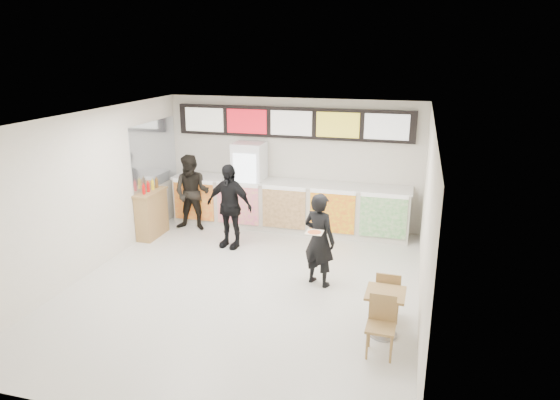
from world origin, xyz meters
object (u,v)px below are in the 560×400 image
at_px(drinks_fridge, 250,185).
at_px(customer_left, 192,193).
at_px(customer_mid, 229,206).
at_px(cafe_table, 385,306).
at_px(condiment_ledge, 152,213).
at_px(customer_main, 319,240).
at_px(service_counter, 288,206).

xyz_separation_m(drinks_fridge, customer_left, (-1.19, -0.61, -0.12)).
distance_m(customer_mid, cafe_table, 4.35).
relative_size(customer_mid, condiment_ledge, 1.44).
xyz_separation_m(customer_main, condiment_ledge, (-4.07, 1.36, -0.31)).
distance_m(service_counter, drinks_fridge, 1.03).
bearing_deg(customer_left, service_counter, 11.16).
xyz_separation_m(cafe_table, condiment_ledge, (-5.32, 2.76, 0.05)).
bearing_deg(customer_mid, drinks_fridge, 100.53).
distance_m(customer_left, customer_mid, 1.43).
bearing_deg(drinks_fridge, service_counter, -0.99).
relative_size(cafe_table, condiment_ledge, 1.14).
height_order(drinks_fridge, customer_main, drinks_fridge).
xyz_separation_m(drinks_fridge, customer_mid, (0.01, -1.37, -0.10)).
distance_m(drinks_fridge, customer_mid, 1.38).
height_order(customer_mid, cafe_table, customer_mid).
bearing_deg(customer_left, customer_main, -35.31).
relative_size(service_counter, customer_mid, 3.09).
height_order(customer_main, customer_mid, customer_mid).
height_order(customer_left, cafe_table, customer_left).
distance_m(service_counter, customer_mid, 1.67).
xyz_separation_m(drinks_fridge, customer_main, (2.18, -2.63, -0.15)).
xyz_separation_m(customer_main, customer_left, (-3.37, 2.02, 0.04)).
relative_size(drinks_fridge, customer_mid, 1.11).
xyz_separation_m(customer_main, customer_mid, (-2.17, 1.26, 0.05)).
bearing_deg(customer_main, customer_mid, -6.41).
height_order(customer_left, condiment_ledge, customer_left).
xyz_separation_m(customer_left, customer_mid, (1.20, -0.77, 0.02)).
relative_size(customer_left, customer_mid, 0.98).
distance_m(customer_mid, condiment_ledge, 1.93).
relative_size(customer_main, customer_left, 0.96).
bearing_deg(drinks_fridge, customer_mid, -89.53).
distance_m(customer_main, customer_left, 3.93).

